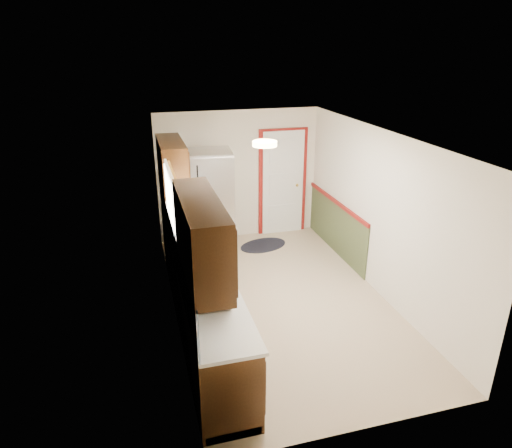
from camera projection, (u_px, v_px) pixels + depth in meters
room_shell at (281, 224)px, 6.23m from camera, size 3.20×5.20×2.52m
kitchen_run at (196, 270)px, 5.81m from camera, size 0.63×4.00×2.20m
back_wall_trim at (294, 192)px, 8.57m from camera, size 1.12×2.30×2.08m
ceiling_fixture at (265, 144)px, 5.54m from camera, size 0.30×0.30×0.06m
microwave at (211, 286)px, 4.82m from camera, size 0.29×0.51×0.35m
refrigerator at (210, 203)px, 7.92m from camera, size 0.82×0.80×1.83m
rug at (263, 245)px, 8.45m from camera, size 1.04×0.82×0.01m
cooktop at (188, 229)px, 6.70m from camera, size 0.47×0.57×0.02m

